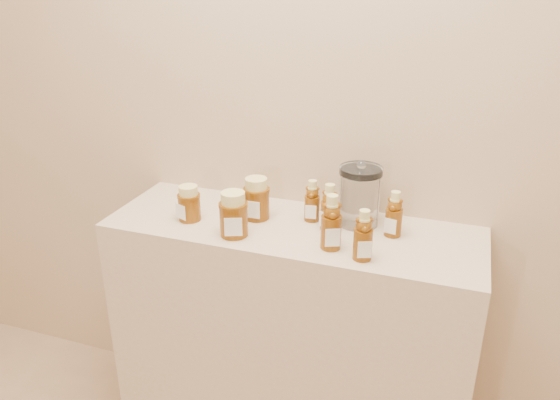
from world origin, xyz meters
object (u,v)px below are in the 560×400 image
at_px(display_table, 291,341).
at_px(bear_bottle_front_left, 331,218).
at_px(honey_jar_left, 189,203).
at_px(glass_canister, 360,194).
at_px(bear_bottle_back_left, 312,198).

distance_m(display_table, bear_bottle_front_left, 0.57).
bearing_deg(bear_bottle_front_left, display_table, 124.11).
relative_size(honey_jar_left, glass_canister, 0.56).
bearing_deg(display_table, bear_bottle_back_left, 55.48).
relative_size(bear_bottle_back_left, glass_canister, 0.74).
distance_m(display_table, bear_bottle_back_left, 0.53).
bearing_deg(glass_canister, bear_bottle_back_left, -170.90).
distance_m(bear_bottle_front_left, honey_jar_left, 0.49).
xyz_separation_m(bear_bottle_front_left, glass_canister, (0.04, 0.19, 0.01)).
distance_m(honey_jar_left, glass_canister, 0.55).
height_order(display_table, bear_bottle_front_left, bear_bottle_front_left).
bearing_deg(bear_bottle_front_left, honey_jar_left, 152.36).
bearing_deg(bear_bottle_front_left, bear_bottle_back_left, 99.20).
bearing_deg(glass_canister, honey_jar_left, -163.79).
relative_size(display_table, bear_bottle_back_left, 7.69).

